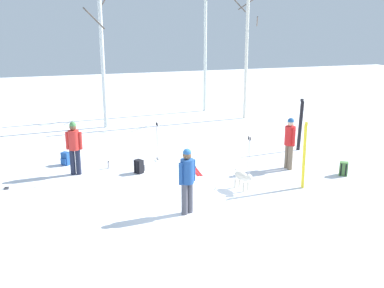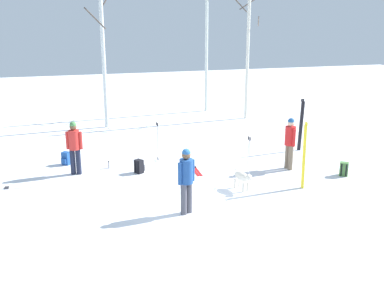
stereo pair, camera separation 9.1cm
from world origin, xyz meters
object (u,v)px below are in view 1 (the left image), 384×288
person_1 (187,177)px  birch_tree_4 (247,40)px  person_2 (74,145)px  ski_poles_0 (157,141)px  ski_poles_1 (249,157)px  backpack_0 (139,167)px  backpack_2 (344,169)px  birch_tree_2 (102,40)px  ski_pair_planted_0 (300,125)px  ski_pair_lying_1 (193,167)px  birch_tree_3 (205,33)px  ski_pair_planted_1 (304,155)px  ski_pair_lying_0 (5,189)px  dog (243,177)px  person_0 (290,140)px  water_bottle_0 (109,165)px  backpack_1 (66,159)px

person_1 → birch_tree_4: (5.99, 9.95, 2.79)m
person_2 → ski_poles_0: bearing=12.0°
ski_poles_1 → backpack_0: bearing=152.0°
backpack_2 → birch_tree_2: (-6.35, 8.83, 3.68)m
ski_pair_planted_0 → ski_pair_lying_1: size_ratio=1.09×
birch_tree_4 → birch_tree_2: bearing=178.8°
ski_pair_planted_0 → birch_tree_3: birch_tree_3 is taller
ski_poles_1 → person_2: bearing=157.1°
ski_pair_planted_1 → ski_pair_lying_0: bearing=163.5°
backpack_0 → backpack_2: bearing=-19.4°
dog → ski_pair_lying_0: bearing=162.2°
person_0 → ski_pair_lying_1: size_ratio=0.96×
person_2 → ski_poles_0: 2.87m
backpack_0 → birch_tree_2: birch_tree_2 is taller
backpack_0 → water_bottle_0: 1.16m
ski_pair_planted_1 → ski_pair_lying_1: size_ratio=1.10×
backpack_0 → birch_tree_3: size_ratio=0.06×
person_2 → birch_tree_4: (8.51, 6.06, 2.79)m
ski_pair_lying_0 → birch_tree_2: size_ratio=0.24×
water_bottle_0 → birch_tree_4: size_ratio=0.03×
person_1 → ski_poles_0: person_1 is taller
dog → water_bottle_0: (-3.45, 3.09, -0.27)m
backpack_1 → birch_tree_3: birch_tree_3 is taller
ski_pair_lying_1 → person_0: bearing=-19.8°
person_1 → ski_pair_lying_0: bearing=145.3°
ski_pair_planted_0 → ski_pair_lying_0: bearing=-174.4°
backpack_0 → backpack_1: (-2.21, 1.57, 0.00)m
dog → ski_pair_planted_0: ski_pair_planted_0 is taller
person_0 → ski_pair_planted_1: ski_pair_planted_1 is taller
backpack_2 → water_bottle_0: backpack_2 is taller
backpack_2 → backpack_0: bearing=160.6°
ski_poles_1 → ski_poles_0: bearing=129.2°
person_0 → backpack_2: size_ratio=3.90×
ski_poles_1 → birch_tree_2: size_ratio=0.18×
person_1 → backpack_2: (5.54, 1.26, -0.77)m
person_1 → birch_tree_3: bearing=69.0°
ski_pair_lying_1 → dog: bearing=-72.4°
ski_poles_1 → dog: bearing=-125.2°
person_2 → birch_tree_3: (7.23, 8.39, 3.08)m
person_0 → birch_tree_2: (-5.01, 7.74, 2.91)m
backpack_0 → backpack_1: 2.71m
ski_pair_lying_0 → ski_poles_0: 5.08m
birch_tree_4 → water_bottle_0: bearing=-142.1°
ski_pair_lying_0 → birch_tree_4: (10.58, 6.77, 3.76)m
dog → ski_poles_1: ski_poles_1 is taller
backpack_1 → backpack_2: size_ratio=1.00×
person_0 → water_bottle_0: person_0 is taller
backpack_0 → backpack_2: same height
person_0 → ski_poles_0: 4.47m
water_bottle_0 → birch_tree_4: 10.12m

